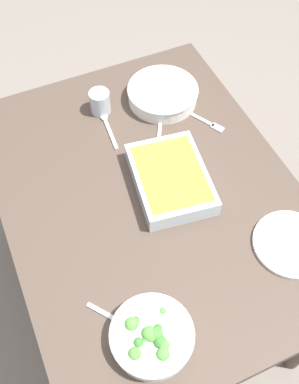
% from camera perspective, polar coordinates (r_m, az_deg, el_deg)
% --- Properties ---
extents(ground_plane, '(6.00, 6.00, 0.00)m').
position_cam_1_polar(ground_plane, '(2.06, 0.00, -11.64)').
color(ground_plane, slate).
extents(dining_table, '(1.20, 0.90, 0.74)m').
position_cam_1_polar(dining_table, '(1.48, 0.00, -1.96)').
color(dining_table, '#4C3D33').
rests_on(dining_table, ground_plane).
extents(stew_bowl, '(0.26, 0.26, 0.06)m').
position_cam_1_polar(stew_bowl, '(1.64, 1.68, 12.47)').
color(stew_bowl, white).
rests_on(stew_bowl, dining_table).
extents(broccoli_bowl, '(0.22, 0.22, 0.07)m').
position_cam_1_polar(broccoli_bowl, '(1.18, 0.27, -17.90)').
color(broccoli_bowl, white).
rests_on(broccoli_bowl, dining_table).
extents(baking_dish, '(0.33, 0.26, 0.06)m').
position_cam_1_polar(baking_dish, '(1.39, 2.77, 1.68)').
color(baking_dish, silver).
rests_on(baking_dish, dining_table).
extents(drink_cup, '(0.07, 0.07, 0.08)m').
position_cam_1_polar(drink_cup, '(1.61, -6.31, 11.22)').
color(drink_cup, '#B2BCC6').
rests_on(drink_cup, dining_table).
extents(side_plate, '(0.22, 0.22, 0.01)m').
position_cam_1_polar(side_plate, '(1.36, 17.55, -6.31)').
color(side_plate, white).
rests_on(side_plate, dining_table).
extents(spoon_by_stew, '(0.16, 0.10, 0.01)m').
position_cam_1_polar(spoon_by_stew, '(1.57, 1.35, 8.35)').
color(spoon_by_stew, silver).
rests_on(spoon_by_stew, dining_table).
extents(spoon_by_broccoli, '(0.15, 0.12, 0.01)m').
position_cam_1_polar(spoon_by_broccoli, '(1.22, -3.27, -16.43)').
color(spoon_by_broccoli, silver).
rests_on(spoon_by_broccoli, dining_table).
extents(spoon_spare, '(0.18, 0.03, 0.01)m').
position_cam_1_polar(spoon_spare, '(1.58, -5.42, 8.51)').
color(spoon_spare, silver).
rests_on(spoon_spare, dining_table).
extents(fork_on_table, '(0.16, 0.10, 0.01)m').
position_cam_1_polar(fork_on_table, '(1.60, 7.06, 8.95)').
color(fork_on_table, silver).
rests_on(fork_on_table, dining_table).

